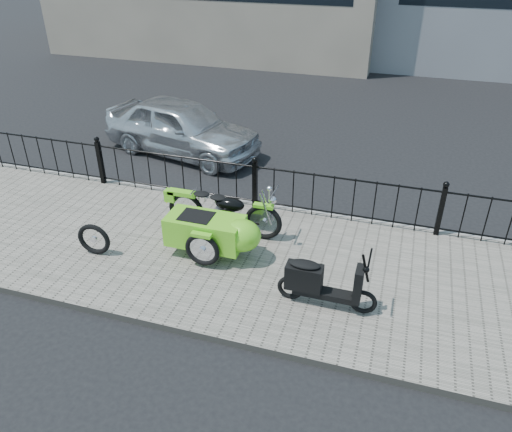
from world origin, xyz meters
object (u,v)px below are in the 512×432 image
(scooter, at_px, (320,283))
(spare_tire, at_px, (94,239))
(motorcycle_sidecar, at_px, (218,228))
(sedan_car, at_px, (182,127))

(scooter, bearing_deg, spare_tire, 177.96)
(motorcycle_sidecar, height_order, spare_tire, motorcycle_sidecar)
(scooter, xyz_separation_m, sedan_car, (-4.46, 4.87, 0.18))
(motorcycle_sidecar, distance_m, scooter, 2.12)
(scooter, xyz_separation_m, spare_tire, (-3.93, 0.14, -0.10))
(motorcycle_sidecar, bearing_deg, scooter, -24.05)
(spare_tire, bearing_deg, motorcycle_sidecar, 19.90)
(spare_tire, height_order, sedan_car, sedan_car)
(motorcycle_sidecar, relative_size, spare_tire, 3.86)
(spare_tire, bearing_deg, scooter, -2.04)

